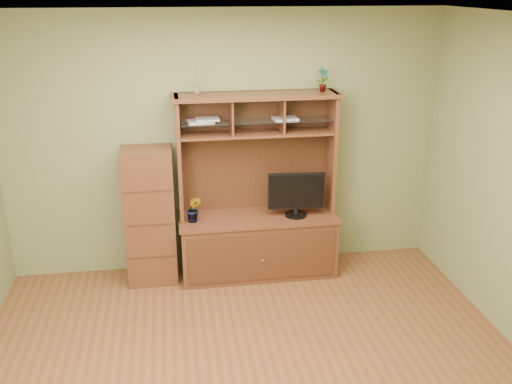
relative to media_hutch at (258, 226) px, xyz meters
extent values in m
cube|color=brown|center=(-0.30, -1.73, -0.53)|extent=(4.50, 4.00, 0.02)
cube|color=white|center=(-0.30, -1.73, 2.19)|extent=(4.50, 4.00, 0.02)
cube|color=olive|center=(-0.30, 0.28, 0.83)|extent=(4.50, 0.02, 2.70)
cube|color=#412212|center=(0.00, -0.02, -0.21)|extent=(1.60, 0.55, 0.62)
cube|color=#3E1E10|center=(0.00, -0.30, -0.21)|extent=(1.50, 0.01, 0.50)
sphere|color=silver|center=(0.00, -0.32, -0.24)|extent=(0.02, 0.02, 0.02)
cube|color=#412212|center=(0.00, -0.02, 0.11)|extent=(1.64, 0.59, 0.03)
cube|color=#412212|center=(-0.78, 0.08, 0.75)|extent=(0.04, 0.35, 1.25)
cube|color=#412212|center=(0.78, 0.08, 0.75)|extent=(0.04, 0.35, 1.25)
cube|color=#3E1E10|center=(0.00, 0.24, 0.75)|extent=(1.52, 0.02, 1.25)
cube|color=#412212|center=(0.00, 0.08, 1.36)|extent=(1.66, 0.40, 0.04)
cube|color=#412212|center=(0.00, 0.08, 0.98)|extent=(1.52, 0.32, 0.02)
cube|color=#412212|center=(-0.25, 0.08, 1.16)|extent=(0.02, 0.31, 0.35)
cube|color=#412212|center=(0.25, 0.08, 1.16)|extent=(0.02, 0.31, 0.35)
cube|color=silver|center=(0.00, 0.07, 1.11)|extent=(1.50, 0.27, 0.01)
cylinder|color=black|center=(0.39, -0.08, 0.14)|extent=(0.22, 0.22, 0.02)
cylinder|color=black|center=(0.39, -0.08, 0.19)|extent=(0.04, 0.04, 0.07)
cube|color=black|center=(0.39, -0.08, 0.40)|extent=(0.58, 0.10, 0.38)
imported|color=#24561D|center=(-0.66, -0.08, 0.27)|extent=(0.18, 0.16, 0.28)
imported|color=#2C6E26|center=(0.66, 0.08, 1.50)|extent=(0.14, 0.12, 0.24)
cylinder|color=silver|center=(-0.58, 0.08, 1.42)|extent=(0.05, 0.05, 0.09)
cylinder|color=#95754A|center=(-0.58, 0.08, 1.55)|extent=(0.03, 0.03, 0.16)
cube|color=#B6B6BB|center=(-0.56, 0.08, 1.12)|extent=(0.27, 0.22, 0.02)
cube|color=#B6B6BB|center=(-0.49, 0.08, 1.14)|extent=(0.23, 0.18, 0.02)
cube|color=#B6B6BB|center=(0.29, 0.08, 1.12)|extent=(0.26, 0.21, 0.02)
cube|color=#412212|center=(-1.10, 0.03, 0.17)|extent=(0.50, 0.45, 1.39)
cube|color=#3E1E10|center=(-1.10, -0.20, -0.17)|extent=(0.46, 0.01, 0.02)
cube|color=#3E1E10|center=(-1.10, -0.20, 0.17)|extent=(0.46, 0.01, 0.01)
cube|color=#3E1E10|center=(-1.10, -0.20, 0.52)|extent=(0.46, 0.01, 0.02)
camera|label=1|loc=(-0.86, -5.40, 2.39)|focal=40.00mm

